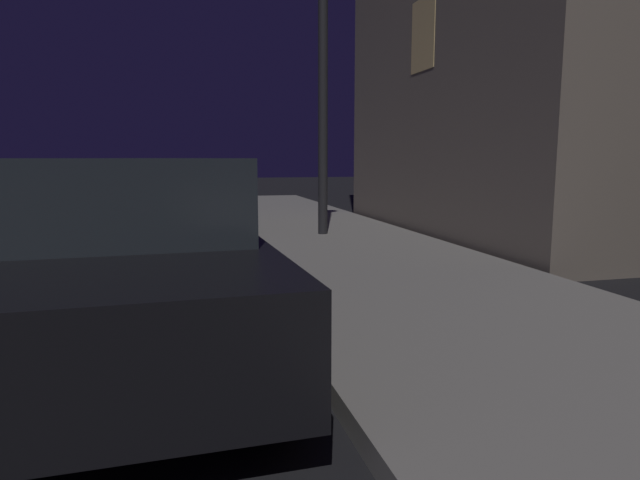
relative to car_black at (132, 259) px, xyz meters
The scene contains 3 objects.
car_black is the anchor object (origin of this frame).
car_white 6.72m from the car_black, 90.01° to the left, with size 2.20×4.55×1.43m.
street_lamp 6.42m from the car_black, 60.87° to the left, with size 0.44×0.44×5.59m.
Camera 1 is at (3.18, -1.01, 1.43)m, focal length 31.18 mm.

